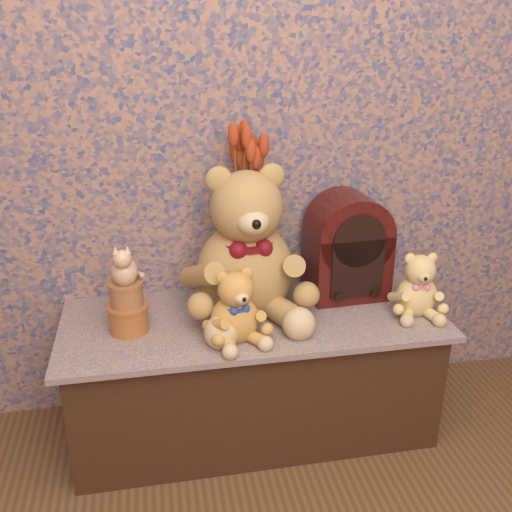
{
  "coord_description": "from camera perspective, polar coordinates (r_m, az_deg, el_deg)",
  "views": [
    {
      "loc": [
        -0.31,
        -0.44,
        1.38
      ],
      "look_at": [
        0.0,
        1.2,
        0.69
      ],
      "focal_mm": 40.62,
      "sensor_mm": 36.0,
      "label": 1
    }
  ],
  "objects": [
    {
      "name": "teddy_medium",
      "position": [
        1.77,
        -2.13,
        -4.51
      ],
      "size": [
        0.25,
        0.28,
        0.25
      ],
      "primitive_type": null,
      "rotation": [
        0.0,
        0.0,
        0.24
      ],
      "color": "#BD7E35",
      "rests_on": "display_shelf"
    },
    {
      "name": "teddy_small",
      "position": [
        2.0,
        15.66,
        -2.35
      ],
      "size": [
        0.22,
        0.25,
        0.23
      ],
      "primitive_type": null,
      "rotation": [
        0.0,
        0.0,
        -0.16
      ],
      "color": "#E4B66C",
      "rests_on": "display_shelf"
    },
    {
      "name": "cathedral_radio",
      "position": [
        2.06,
        8.99,
        1.07
      ],
      "size": [
        0.28,
        0.21,
        0.38
      ],
      "primitive_type": null,
      "rotation": [
        0.0,
        0.0,
        0.05
      ],
      "color": "#390B0A",
      "rests_on": "display_shelf"
    },
    {
      "name": "ceramic_vase",
      "position": [
        2.05,
        -0.62,
        -1.45
      ],
      "size": [
        0.15,
        0.15,
        0.2
      ],
      "primitive_type": "cylinder",
      "rotation": [
        0.0,
        0.0,
        0.34
      ],
      "color": "tan",
      "rests_on": "display_shelf"
    },
    {
      "name": "dried_stalks",
      "position": [
        1.94,
        -0.66,
        7.0
      ],
      "size": [
        0.28,
        0.28,
        0.42
      ],
      "primitive_type": null,
      "rotation": [
        0.0,
        0.0,
        0.36
      ],
      "color": "#AF3B1C",
      "rests_on": "ceramic_vase"
    },
    {
      "name": "cat_figurine",
      "position": [
        1.81,
        -12.92,
        -0.63
      ],
      "size": [
        0.1,
        0.11,
        0.14
      ],
      "primitive_type": null,
      "rotation": [
        0.0,
        0.0,
        -0.03
      ],
      "color": "silver",
      "rests_on": "biscuit_tin_upper"
    },
    {
      "name": "display_shelf",
      "position": [
        2.07,
        -0.26,
        -11.49
      ],
      "size": [
        1.27,
        0.52,
        0.45
      ],
      "primitive_type": "cube",
      "color": "#3B5679",
      "rests_on": "ground"
    },
    {
      "name": "biscuit_tin_lower",
      "position": [
        1.89,
        -12.42,
        -6.0
      ],
      "size": [
        0.13,
        0.13,
        0.09
      ],
      "primitive_type": "cylinder",
      "rotation": [
        0.0,
        0.0,
        -0.05
      ],
      "color": "gold",
      "rests_on": "display_shelf"
    },
    {
      "name": "biscuit_tin_upper",
      "position": [
        1.85,
        -12.63,
        -3.69
      ],
      "size": [
        0.12,
        0.12,
        0.08
      ],
      "primitive_type": "cylinder",
      "rotation": [
        0.0,
        0.0,
        -0.21
      ],
      "color": "tan",
      "rests_on": "biscuit_tin_lower"
    },
    {
      "name": "teddy_large",
      "position": [
        1.9,
        -1.08,
        2.16
      ],
      "size": [
        0.45,
        0.53,
        0.54
      ],
      "primitive_type": null,
      "rotation": [
        0.0,
        0.0,
        0.04
      ],
      "color": "#9E673D",
      "rests_on": "display_shelf"
    }
  ]
}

